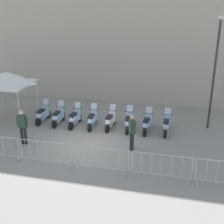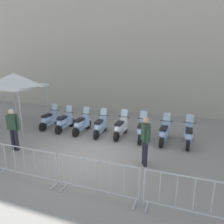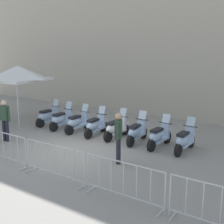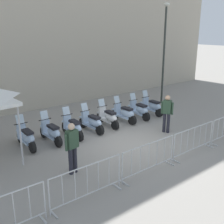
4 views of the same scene
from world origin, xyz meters
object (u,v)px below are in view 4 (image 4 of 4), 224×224
motorcycle_7 (152,106)px  barrier_segment_3 (194,140)px  motorcycle_3 (92,122)px  officer_mid_plaza (167,112)px  motorcycle_0 (26,137)px  motorcycle_1 (51,132)px  officer_near_row_end (72,145)px  motorcycle_6 (139,110)px  motorcycle_4 (108,117)px  barrier_segment_2 (149,158)px  street_lamp (164,45)px  motorcycle_5 (125,113)px  barrier_segment_1 (87,183)px  motorcycle_2 (73,127)px

motorcycle_7 → barrier_segment_3: bearing=-121.8°
motorcycle_3 → officer_mid_plaza: (2.43, -2.30, 0.53)m
motorcycle_0 → motorcycle_1: bearing=-10.5°
barrier_segment_3 → officer_near_row_end: 4.59m
motorcycle_1 → motorcycle_6: size_ratio=1.00×
motorcycle_3 → motorcycle_4: (1.00, 0.04, 0.00)m
barrier_segment_2 → officer_mid_plaza: (3.39, 1.89, 0.45)m
motorcycle_4 → officer_near_row_end: (-3.78, -2.56, 0.53)m
motorcycle_0 → street_lamp: size_ratio=0.29×
motorcycle_0 → motorcycle_5: same height
motorcycle_3 → motorcycle_5: 2.02m
barrier_segment_1 → barrier_segment_3: 4.75m
motorcycle_0 → motorcycle_7: size_ratio=1.00×
motorcycle_0 → barrier_segment_1: (-0.32, -4.35, 0.07)m
motorcycle_1 → motorcycle_3: bearing=-3.8°
motorcycle_6 → barrier_segment_1: size_ratio=0.75×
motorcycle_3 → motorcycle_5: size_ratio=1.00×
barrier_segment_2 → street_lamp: street_lamp is taller
motorcycle_3 → street_lamp: bearing=9.3°
barrier_segment_2 → barrier_segment_3: bearing=-3.7°
barrier_segment_3 → officer_near_row_end: officer_near_row_end is taller
motorcycle_1 → barrier_segment_3: (3.42, -4.47, 0.07)m
motorcycle_6 → barrier_segment_3: 4.51m
motorcycle_5 → street_lamp: (4.30, 1.07, 3.10)m
motorcycle_1 → motorcycle_7: same height
motorcycle_4 → street_lamp: size_ratio=0.29×
barrier_segment_1 → barrier_segment_3: (4.74, -0.31, 0.00)m
motorcycle_3 → motorcycle_6: bearing=-2.3°
motorcycle_2 → barrier_segment_1: motorcycle_2 is taller
motorcycle_5 → street_lamp: 5.40m
motorcycle_2 → officer_near_row_end: (-1.77, -2.57, 0.53)m
motorcycle_1 → barrier_segment_3: motorcycle_1 is taller
motorcycle_0 → motorcycle_2: bearing=-7.6°
barrier_segment_3 → barrier_segment_1: bearing=176.3°
motorcycle_0 → barrier_segment_2: (2.05, -4.50, 0.07)m
motorcycle_1 → motorcycle_5: size_ratio=1.00×
motorcycle_5 → officer_near_row_end: (-4.80, -2.49, 0.53)m
barrier_segment_1 → barrier_segment_2: 2.38m
motorcycle_4 → barrier_segment_2: (-1.97, -4.22, 0.07)m
motorcycle_2 → street_lamp: size_ratio=0.29×
motorcycle_4 → street_lamp: bearing=10.6°
motorcycle_1 → motorcycle_5: bearing=-2.4°
motorcycle_3 → motorcycle_5: bearing=-1.0°
motorcycle_3 → motorcycle_7: bearing=-1.7°
motorcycle_5 → officer_near_row_end: bearing=-152.6°
motorcycle_4 → motorcycle_7: same height
barrier_segment_1 → motorcycle_3: bearing=50.4°
motorcycle_4 → officer_near_row_end: 4.60m
motorcycle_4 → motorcycle_5: bearing=-4.1°
motorcycle_4 → street_lamp: 6.23m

